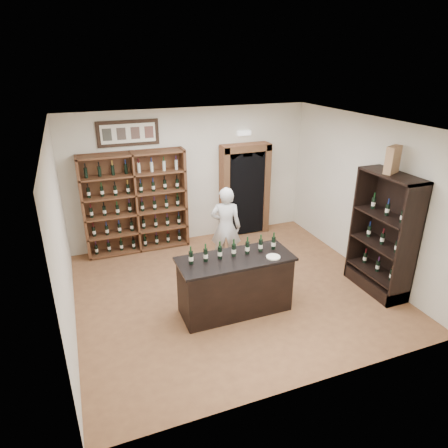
{
  "coord_description": "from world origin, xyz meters",
  "views": [
    {
      "loc": [
        -2.42,
        -5.85,
        4.0
      ],
      "look_at": [
        -0.05,
        0.3,
        1.21
      ],
      "focal_mm": 32.0,
      "sensor_mm": 36.0,
      "label": 1
    }
  ],
  "objects_px": {
    "wine_shelf": "(135,203)",
    "side_cabinet": "(382,252)",
    "shopkeeper": "(226,227)",
    "tasting_counter": "(235,285)",
    "wine_crate": "(393,160)",
    "counter_bottle_0": "(191,257)"
  },
  "relations": [
    {
      "from": "wine_shelf",
      "to": "side_cabinet",
      "type": "distance_m",
      "value": 5.02
    },
    {
      "from": "shopkeeper",
      "to": "wine_shelf",
      "type": "bearing_deg",
      "value": -18.49
    },
    {
      "from": "wine_shelf",
      "to": "tasting_counter",
      "type": "distance_m",
      "value": 3.19
    },
    {
      "from": "wine_shelf",
      "to": "tasting_counter",
      "type": "height_order",
      "value": "wine_shelf"
    },
    {
      "from": "shopkeeper",
      "to": "wine_crate",
      "type": "distance_m",
      "value": 3.28
    },
    {
      "from": "counter_bottle_0",
      "to": "shopkeeper",
      "type": "height_order",
      "value": "shopkeeper"
    },
    {
      "from": "tasting_counter",
      "to": "wine_crate",
      "type": "bearing_deg",
      "value": -5.21
    },
    {
      "from": "wine_shelf",
      "to": "wine_crate",
      "type": "distance_m",
      "value": 5.11
    },
    {
      "from": "counter_bottle_0",
      "to": "side_cabinet",
      "type": "height_order",
      "value": "side_cabinet"
    },
    {
      "from": "tasting_counter",
      "to": "counter_bottle_0",
      "type": "relative_size",
      "value": 6.27
    },
    {
      "from": "tasting_counter",
      "to": "wine_shelf",
      "type": "bearing_deg",
      "value": 110.56
    },
    {
      "from": "counter_bottle_0",
      "to": "shopkeeper",
      "type": "distance_m",
      "value": 1.91
    },
    {
      "from": "shopkeeper",
      "to": "wine_crate",
      "type": "height_order",
      "value": "wine_crate"
    },
    {
      "from": "wine_shelf",
      "to": "wine_crate",
      "type": "height_order",
      "value": "wine_crate"
    },
    {
      "from": "counter_bottle_0",
      "to": "shopkeeper",
      "type": "xyz_separation_m",
      "value": [
        1.16,
        1.49,
        -0.27
      ]
    },
    {
      "from": "wine_shelf",
      "to": "side_cabinet",
      "type": "relative_size",
      "value": 1.0
    },
    {
      "from": "counter_bottle_0",
      "to": "wine_crate",
      "type": "height_order",
      "value": "wine_crate"
    },
    {
      "from": "wine_shelf",
      "to": "tasting_counter",
      "type": "bearing_deg",
      "value": -69.44
    },
    {
      "from": "wine_crate",
      "to": "tasting_counter",
      "type": "bearing_deg",
      "value": 151.18
    },
    {
      "from": "side_cabinet",
      "to": "shopkeeper",
      "type": "bearing_deg",
      "value": 140.73
    },
    {
      "from": "wine_crate",
      "to": "side_cabinet",
      "type": "bearing_deg",
      "value": -73.34
    },
    {
      "from": "tasting_counter",
      "to": "counter_bottle_0",
      "type": "height_order",
      "value": "counter_bottle_0"
    }
  ]
}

